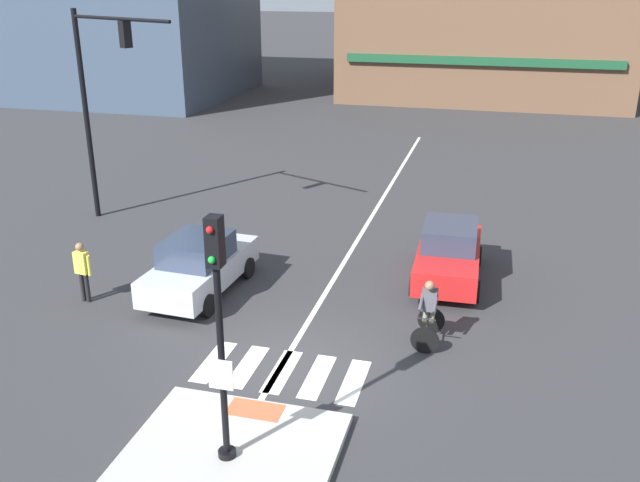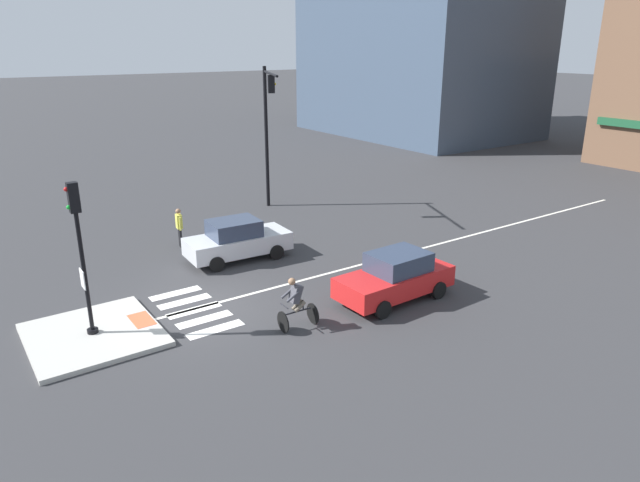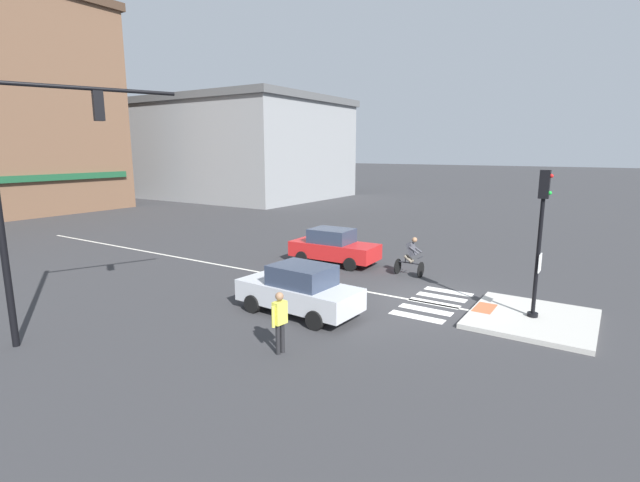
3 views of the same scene
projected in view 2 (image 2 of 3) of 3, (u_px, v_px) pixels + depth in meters
ground_plane at (201, 308)px, 18.75m from camera, size 300.00×300.00×0.00m
traffic_island at (93, 335)px, 16.90m from camera, size 3.78×3.59×0.15m
tactile_pad_front at (142, 320)px, 17.66m from camera, size 1.10×0.60×0.01m
signal_pole at (80, 245)px, 15.99m from camera, size 0.44×0.38×4.52m
crosswalk_stripe_a at (176, 293)px, 19.88m from camera, size 0.44×1.80×0.01m
crosswalk_stripe_b at (185, 301)px, 19.26m from camera, size 0.44×1.80×0.01m
crosswalk_stripe_c at (194, 310)px, 18.63m from camera, size 0.44×1.80×0.01m
crosswalk_stripe_d at (204, 319)px, 18.00m from camera, size 0.44×1.80×0.01m
crosswalk_stripe_e at (215, 329)px, 17.37m from camera, size 0.44×1.80×0.01m
lane_centre_line at (421, 249)px, 24.20m from camera, size 0.14×28.00×0.01m
traffic_light_mast at (268, 120)px, 28.33m from camera, size 4.44×1.98×7.14m
building_corner_left at (419, 35)px, 52.53m from camera, size 20.57×14.43×17.83m
car_red_eastbound_mid at (395, 277)px, 19.19m from camera, size 1.94×4.15×1.64m
car_silver_westbound_near at (237, 240)px, 22.79m from camera, size 2.02×4.19×1.64m
cyclist at (296, 302)px, 17.18m from camera, size 0.69×1.11×1.68m
pedestrian_at_curb_left at (179, 224)px, 24.15m from camera, size 0.55×0.27×1.67m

